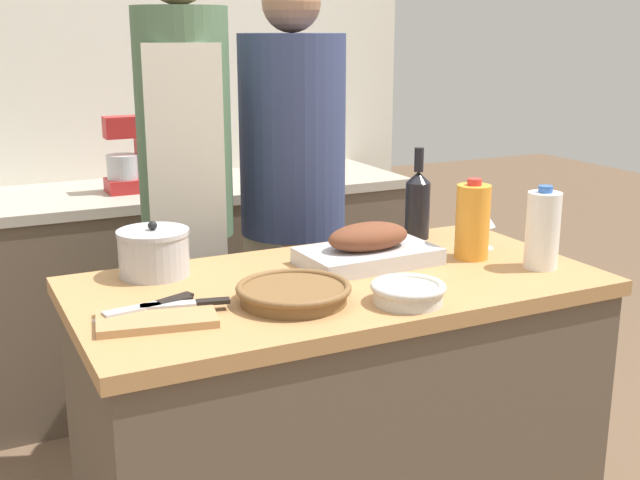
# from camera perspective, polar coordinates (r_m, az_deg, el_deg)

# --- Properties ---
(kitchen_island) EXTENTS (1.35, 0.69, 0.90)m
(kitchen_island) POSITION_cam_1_polar(r_m,az_deg,el_deg) (2.25, 1.20, -13.71)
(kitchen_island) COLOR brown
(kitchen_island) RESTS_ON ground_plane
(back_counter) EXTENTS (1.96, 0.60, 0.89)m
(back_counter) POSITION_cam_1_polar(r_m,az_deg,el_deg) (3.53, -9.85, -3.26)
(back_counter) COLOR brown
(back_counter) RESTS_ON ground_plane
(back_wall) EXTENTS (2.46, 0.10, 2.55)m
(back_wall) POSITION_cam_1_polar(r_m,az_deg,el_deg) (3.70, -11.99, 10.62)
(back_wall) COLOR silver
(back_wall) RESTS_ON ground_plane
(roasting_pan) EXTENTS (0.38, 0.23, 0.12)m
(roasting_pan) POSITION_cam_1_polar(r_m,az_deg,el_deg) (2.20, 3.45, -0.59)
(roasting_pan) COLOR #BCBCC1
(roasting_pan) RESTS_ON kitchen_island
(wicker_basket) EXTENTS (0.27, 0.27, 0.05)m
(wicker_basket) POSITION_cam_1_polar(r_m,az_deg,el_deg) (1.90, -1.89, -3.75)
(wicker_basket) COLOR brown
(wicker_basket) RESTS_ON kitchen_island
(cutting_board) EXTENTS (0.28, 0.21, 0.02)m
(cutting_board) POSITION_cam_1_polar(r_m,az_deg,el_deg) (1.82, -11.56, -5.43)
(cutting_board) COLOR #AD7F51
(cutting_board) RESTS_ON kitchen_island
(stock_pot) EXTENTS (0.19, 0.19, 0.15)m
(stock_pot) POSITION_cam_1_polar(r_m,az_deg,el_deg) (2.14, -11.73, -0.87)
(stock_pot) COLOR #B7B7BC
(stock_pot) RESTS_ON kitchen_island
(mixing_bowl) EXTENTS (0.18, 0.18, 0.05)m
(mixing_bowl) POSITION_cam_1_polar(r_m,az_deg,el_deg) (1.90, 6.28, -3.69)
(mixing_bowl) COLOR beige
(mixing_bowl) RESTS_ON kitchen_island
(juice_jug) EXTENTS (0.10, 0.10, 0.23)m
(juice_jug) POSITION_cam_1_polar(r_m,az_deg,el_deg) (2.28, 10.80, 1.31)
(juice_jug) COLOR orange
(juice_jug) RESTS_ON kitchen_island
(milk_jug) EXTENTS (0.09, 0.09, 0.23)m
(milk_jug) POSITION_cam_1_polar(r_m,az_deg,el_deg) (2.23, 15.55, 0.70)
(milk_jug) COLOR white
(milk_jug) RESTS_ON kitchen_island
(wine_bottle_green) EXTENTS (0.08, 0.08, 0.28)m
(wine_bottle_green) POSITION_cam_1_polar(r_m,az_deg,el_deg) (2.47, 6.96, 2.64)
(wine_bottle_green) COLOR black
(wine_bottle_green) RESTS_ON kitchen_island
(wine_glass_left) EXTENTS (0.07, 0.07, 0.12)m
(wine_glass_left) POSITION_cam_1_polar(r_m,az_deg,el_deg) (2.39, 11.53, 1.44)
(wine_glass_left) COLOR silver
(wine_glass_left) RESTS_ON kitchen_island
(knife_chef) EXTENTS (0.26, 0.13, 0.01)m
(knife_chef) POSITION_cam_1_polar(r_m,az_deg,el_deg) (1.91, -12.05, -4.65)
(knife_chef) COLOR #B7B7BC
(knife_chef) RESTS_ON kitchen_island
(knife_paring) EXTENTS (0.20, 0.07, 0.01)m
(knife_paring) POSITION_cam_1_polar(r_m,az_deg,el_deg) (1.86, -9.32, -4.46)
(knife_paring) COLOR #B7B7BC
(knife_paring) RESTS_ON cutting_board
(knife_bread) EXTENTS (0.21, 0.06, 0.01)m
(knife_bread) POSITION_cam_1_polar(r_m,az_deg,el_deg) (1.86, -11.87, -4.56)
(knife_bread) COLOR #B7B7BC
(knife_bread) RESTS_ON cutting_board
(stand_mixer) EXTENTS (0.18, 0.14, 0.30)m
(stand_mixer) POSITION_cam_1_polar(r_m,az_deg,el_deg) (3.31, -13.47, 5.51)
(stand_mixer) COLOR #B22323
(stand_mixer) RESTS_ON back_counter
(condiment_bottle_tall) EXTENTS (0.06, 0.06, 0.21)m
(condiment_bottle_tall) POSITION_cam_1_polar(r_m,az_deg,el_deg) (3.57, -2.11, 6.11)
(condiment_bottle_tall) COLOR #234C28
(condiment_bottle_tall) RESTS_ON back_counter
(condiment_bottle_short) EXTENTS (0.05, 0.05, 0.18)m
(condiment_bottle_short) POSITION_cam_1_polar(r_m,az_deg,el_deg) (3.67, 0.40, 6.15)
(condiment_bottle_short) COLOR #234C28
(condiment_bottle_short) RESTS_ON back_counter
(person_cook_aproned) EXTENTS (0.30, 0.33, 1.80)m
(person_cook_aproned) POSITION_cam_1_polar(r_m,az_deg,el_deg) (2.65, -9.47, 3.60)
(person_cook_aproned) COLOR beige
(person_cook_aproned) RESTS_ON ground_plane
(person_cook_guest) EXTENTS (0.37, 0.37, 1.71)m
(person_cook_guest) POSITION_cam_1_polar(r_m,az_deg,el_deg) (2.83, -1.94, 2.94)
(person_cook_guest) COLOR beige
(person_cook_guest) RESTS_ON ground_plane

